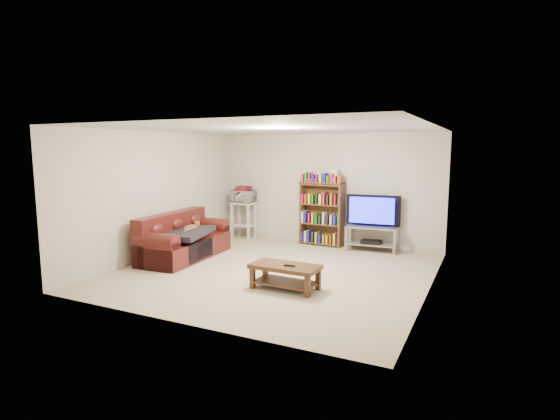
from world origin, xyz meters
The scene contains 19 objects.
floor centered at (0.00, 0.00, 0.00)m, with size 5.00×5.00×0.00m, color #C5B392.
ceiling centered at (0.00, 0.00, 2.40)m, with size 5.00×5.00×0.00m, color white.
wall_back centered at (0.00, 2.50, 1.20)m, with size 5.00×5.00×0.00m, color beige.
wall_front centered at (0.00, -2.50, 1.20)m, with size 5.00×5.00×0.00m, color beige.
wall_left centered at (-2.50, 0.00, 1.20)m, with size 5.00×5.00×0.00m, color beige.
wall_right centered at (2.50, 0.00, 1.20)m, with size 5.00×5.00×0.00m, color beige.
sofa centered at (-2.03, 0.07, 0.31)m, with size 1.01×2.06×0.86m.
blanket centered at (-1.84, -0.05, 0.51)m, with size 0.78×1.00×0.10m, color black.
cat centered at (-1.86, 0.13, 0.57)m, with size 0.22×0.55×0.16m, color brown, non-canonical shape.
coffee_table centered at (0.56, -0.78, 0.26)m, with size 1.04×0.54×0.37m.
remote centered at (0.65, -0.83, 0.38)m, with size 0.17×0.05×0.02m, color black.
tv_stand centered at (1.10, 2.20, 0.35)m, with size 1.05×0.54×0.51m.
television centered at (1.10, 2.20, 0.83)m, with size 1.10×0.14×0.63m, color black.
dvd_player centered at (1.10, 2.20, 0.19)m, with size 0.41×0.29×0.06m, color black.
bookshelf centered at (-0.02, 2.29, 0.70)m, with size 0.96×0.35×1.37m.
shelf_clutter centered at (0.08, 2.29, 1.47)m, with size 0.70×0.23×0.28m.
microwave_stand centered at (-1.92, 2.19, 0.54)m, with size 0.54×0.40×0.84m.
microwave centered at (-1.92, 2.19, 0.99)m, with size 0.52×0.35×0.29m, color silver.
game_boxes centered at (-1.92, 2.19, 1.15)m, with size 0.31×0.27×0.05m, color maroon.
Camera 1 is at (3.24, -6.46, 2.07)m, focal length 28.00 mm.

